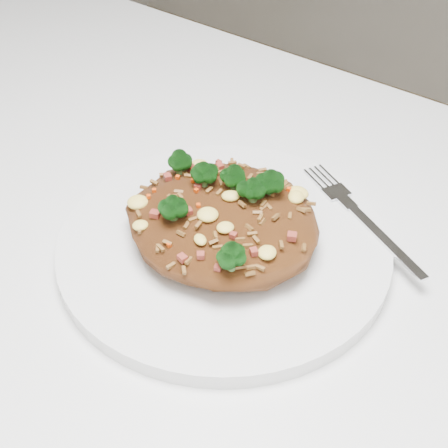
{
  "coord_description": "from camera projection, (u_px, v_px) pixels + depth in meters",
  "views": [
    {
      "loc": [
        0.25,
        -0.24,
        1.11
      ],
      "look_at": [
        0.02,
        0.06,
        0.78
      ],
      "focal_mm": 50.0,
      "sensor_mm": 36.0,
      "label": 1
    }
  ],
  "objects": [
    {
      "name": "dining_table",
      "position": [
        168.0,
        349.0,
        0.56
      ],
      "size": [
        1.2,
        0.8,
        0.75
      ],
      "color": "white",
      "rests_on": "ground"
    },
    {
      "name": "fork",
      "position": [
        368.0,
        223.0,
        0.53
      ],
      "size": [
        0.15,
        0.08,
        0.0
      ],
      "rotation": [
        0.0,
        0.0,
        -0.45
      ],
      "color": "silver",
      "rests_on": "plate"
    },
    {
      "name": "plate",
      "position": [
        224.0,
        244.0,
        0.52
      ],
      "size": [
        0.27,
        0.27,
        0.01
      ],
      "primitive_type": "cylinder",
      "color": "white",
      "rests_on": "dining_table"
    },
    {
      "name": "fried_rice",
      "position": [
        224.0,
        213.0,
        0.5
      ],
      "size": [
        0.16,
        0.15,
        0.06
      ],
      "color": "brown",
      "rests_on": "plate"
    }
  ]
}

